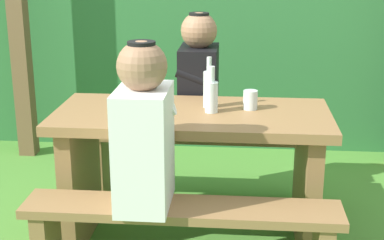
{
  "coord_description": "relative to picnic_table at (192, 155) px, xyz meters",
  "views": [
    {
      "loc": [
        0.25,
        -2.8,
        1.55
      ],
      "look_at": [
        0.0,
        0.0,
        0.69
      ],
      "focal_mm": 54.0,
      "sensor_mm": 36.0,
      "label": 1
    }
  ],
  "objects": [
    {
      "name": "hedge_backdrop",
      "position": [
        0.0,
        1.87,
        0.41
      ],
      "size": [
        6.4,
        0.67,
        1.82
      ],
      "primitive_type": "cube",
      "color": "#2D6A34",
      "rests_on": "ground_plane"
    },
    {
      "name": "pergola_post_left",
      "position": [
        -1.37,
        1.26,
        0.5
      ],
      "size": [
        0.12,
        0.12,
        1.99
      ],
      "primitive_type": "cube",
      "color": "brown",
      "rests_on": "ground_plane"
    },
    {
      "name": "picnic_table",
      "position": [
        0.0,
        0.0,
        0.0
      ],
      "size": [
        1.4,
        0.64,
        0.74
      ],
      "color": "olive",
      "rests_on": "ground_plane"
    },
    {
      "name": "bench_near",
      "position": [
        0.0,
        -0.51,
        -0.17
      ],
      "size": [
        1.4,
        0.24,
        0.46
      ],
      "color": "olive",
      "rests_on": "ground_plane"
    },
    {
      "name": "bench_far",
      "position": [
        0.0,
        0.51,
        -0.17
      ],
      "size": [
        1.4,
        0.24,
        0.46
      ],
      "color": "olive",
      "rests_on": "ground_plane"
    },
    {
      "name": "person_white_shirt",
      "position": [
        -0.16,
        -0.51,
        0.29
      ],
      "size": [
        0.25,
        0.35,
        0.72
      ],
      "color": "white",
      "rests_on": "bench_near"
    },
    {
      "name": "person_black_coat",
      "position": [
        -0.01,
        0.51,
        0.29
      ],
      "size": [
        0.25,
        0.35,
        0.72
      ],
      "color": "black",
      "rests_on": "bench_far"
    },
    {
      "name": "drinking_glass",
      "position": [
        0.29,
        0.07,
        0.28
      ],
      "size": [
        0.07,
        0.07,
        0.1
      ],
      "primitive_type": "cylinder",
      "color": "silver",
      "rests_on": "picnic_table"
    },
    {
      "name": "bottle_left",
      "position": [
        0.08,
        0.09,
        0.34
      ],
      "size": [
        0.06,
        0.06,
        0.26
      ],
      "color": "silver",
      "rests_on": "picnic_table"
    },
    {
      "name": "bottle_right",
      "position": [
        0.1,
        0.0,
        0.32
      ],
      "size": [
        0.07,
        0.07,
        0.24
      ],
      "color": "silver",
      "rests_on": "picnic_table"
    }
  ]
}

